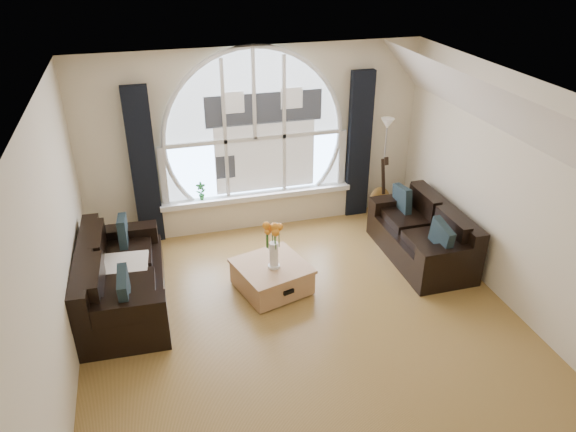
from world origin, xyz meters
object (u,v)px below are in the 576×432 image
object	(u,v)px
vase_flowers	(274,240)
floor_lamp	(383,168)
guitar	(381,187)
sofa_left	(122,278)
sofa_right	(422,232)
coffee_chest	(272,276)
potted_plant	(201,191)

from	to	relation	value
vase_flowers	floor_lamp	bearing A→B (deg)	36.54
vase_flowers	guitar	world-z (taller)	vase_flowers
sofa_left	sofa_right	size ratio (longest dim) A/B	1.10
sofa_left	coffee_chest	distance (m)	1.81
vase_flowers	potted_plant	bearing A→B (deg)	110.25
floor_lamp	guitar	size ratio (longest dim) A/B	1.51
sofa_left	potted_plant	xyz separation A→B (m)	(1.16, 1.57, 0.29)
vase_flowers	guitar	distance (m)	2.61
sofa_left	guitar	distance (m)	4.13
sofa_right	potted_plant	world-z (taller)	potted_plant
sofa_left	vase_flowers	xyz separation A→B (m)	(1.81, -0.20, 0.36)
guitar	potted_plant	bearing A→B (deg)	170.51
floor_lamp	sofa_left	bearing A→B (deg)	-160.63
potted_plant	sofa_left	bearing A→B (deg)	-126.53
sofa_left	potted_plant	distance (m)	1.97
guitar	potted_plant	size ratio (longest dim) A/B	3.90
sofa_left	floor_lamp	world-z (taller)	floor_lamp
floor_lamp	guitar	distance (m)	0.28
sofa_right	vase_flowers	size ratio (longest dim) A/B	2.45
floor_lamp	coffee_chest	bearing A→B (deg)	-144.69
sofa_left	vase_flowers	bearing A→B (deg)	-4.21
sofa_right	coffee_chest	bearing A→B (deg)	-175.07
sofa_right	coffee_chest	distance (m)	2.19
guitar	potted_plant	distance (m)	2.77
potted_plant	coffee_chest	bearing A→B (deg)	-69.55
coffee_chest	vase_flowers	xyz separation A→B (m)	(0.02, -0.06, 0.55)
sofa_left	coffee_chest	world-z (taller)	sofa_left
vase_flowers	sofa_left	bearing A→B (deg)	173.66
coffee_chest	guitar	xyz separation A→B (m)	(2.12, 1.46, 0.33)
coffee_chest	potted_plant	size ratio (longest dim) A/B	3.06
vase_flowers	potted_plant	xyz separation A→B (m)	(-0.65, 1.77, -0.07)
coffee_chest	vase_flowers	distance (m)	0.56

